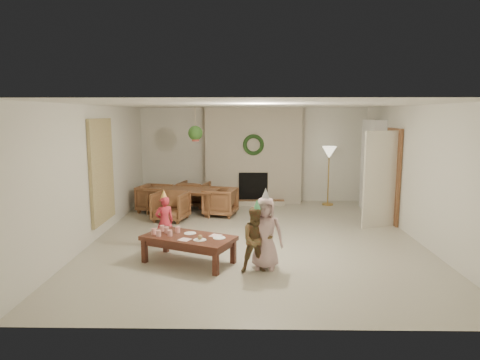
{
  "coord_description": "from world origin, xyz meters",
  "views": [
    {
      "loc": [
        -0.16,
        -7.85,
        2.34
      ],
      "look_at": [
        -0.3,
        0.4,
        1.05
      ],
      "focal_mm": 31.8,
      "sensor_mm": 36.0,
      "label": 1
    }
  ],
  "objects_px": {
    "dining_chair_near": "(171,206)",
    "dining_chair_far": "(194,194)",
    "coffee_table_top": "(189,238)",
    "dining_chair_left": "(155,198)",
    "dining_chair_right": "(220,202)",
    "dining_table": "(183,201)",
    "child_plaid": "(257,240)",
    "child_pink": "(265,233)",
    "child_red": "(165,222)"
  },
  "relations": [
    {
      "from": "dining_chair_near",
      "to": "dining_chair_far",
      "type": "bearing_deg",
      "value": 90.0
    },
    {
      "from": "dining_chair_near",
      "to": "coffee_table_top",
      "type": "height_order",
      "value": "dining_chair_near"
    },
    {
      "from": "dining_chair_far",
      "to": "dining_chair_left",
      "type": "relative_size",
      "value": 1.0
    },
    {
      "from": "dining_chair_left",
      "to": "dining_chair_right",
      "type": "xyz_separation_m",
      "value": [
        1.61,
        -0.38,
        0.0
      ]
    },
    {
      "from": "dining_chair_right",
      "to": "coffee_table_top",
      "type": "bearing_deg",
      "value": 7.93
    },
    {
      "from": "dining_table",
      "to": "dining_chair_near",
      "type": "bearing_deg",
      "value": -90.0
    },
    {
      "from": "dining_chair_far",
      "to": "dining_chair_near",
      "type": "bearing_deg",
      "value": 90.0
    },
    {
      "from": "dining_chair_far",
      "to": "child_plaid",
      "type": "height_order",
      "value": "child_plaid"
    },
    {
      "from": "dining_chair_far",
      "to": "child_plaid",
      "type": "distance_m",
      "value": 4.73
    },
    {
      "from": "child_plaid",
      "to": "dining_chair_far",
      "type": "bearing_deg",
      "value": 98.02
    },
    {
      "from": "dining_chair_right",
      "to": "child_pink",
      "type": "bearing_deg",
      "value": 28.08
    },
    {
      "from": "child_pink",
      "to": "dining_chair_left",
      "type": "bearing_deg",
      "value": 129.34
    },
    {
      "from": "dining_table",
      "to": "dining_chair_near",
      "type": "xyz_separation_m",
      "value": [
        -0.17,
        -0.72,
        0.03
      ]
    },
    {
      "from": "dining_table",
      "to": "dining_chair_far",
      "type": "height_order",
      "value": "dining_chair_far"
    },
    {
      "from": "dining_chair_far",
      "to": "dining_chair_left",
      "type": "height_order",
      "value": "same"
    },
    {
      "from": "dining_table",
      "to": "child_red",
      "type": "xyz_separation_m",
      "value": [
        0.06,
        -2.59,
        0.16
      ]
    },
    {
      "from": "child_red",
      "to": "dining_chair_right",
      "type": "bearing_deg",
      "value": -136.81
    },
    {
      "from": "dining_chair_near",
      "to": "child_red",
      "type": "bearing_deg",
      "value": -69.71
    },
    {
      "from": "dining_chair_left",
      "to": "dining_chair_right",
      "type": "relative_size",
      "value": 1.0
    },
    {
      "from": "child_red",
      "to": "child_plaid",
      "type": "xyz_separation_m",
      "value": [
        1.6,
        -1.18,
        0.04
      ]
    },
    {
      "from": "dining_chair_near",
      "to": "dining_chair_left",
      "type": "distance_m",
      "value": 1.04
    },
    {
      "from": "dining_chair_far",
      "to": "child_red",
      "type": "bearing_deg",
      "value": 101.42
    },
    {
      "from": "dining_chair_near",
      "to": "dining_chair_left",
      "type": "height_order",
      "value": "same"
    },
    {
      "from": "dining_chair_right",
      "to": "dining_chair_far",
      "type": "bearing_deg",
      "value": -128.66
    },
    {
      "from": "dining_chair_left",
      "to": "child_pink",
      "type": "distance_m",
      "value": 4.54
    },
    {
      "from": "dining_chair_near",
      "to": "child_pink",
      "type": "relative_size",
      "value": 0.64
    },
    {
      "from": "dining_chair_right",
      "to": "child_red",
      "type": "bearing_deg",
      "value": -6.01
    },
    {
      "from": "dining_table",
      "to": "dining_chair_left",
      "type": "relative_size",
      "value": 2.34
    },
    {
      "from": "dining_chair_near",
      "to": "child_red",
      "type": "xyz_separation_m",
      "value": [
        0.23,
        -1.87,
        0.13
      ]
    },
    {
      "from": "dining_chair_left",
      "to": "dining_table",
      "type": "bearing_deg",
      "value": -90.0
    },
    {
      "from": "dining_chair_far",
      "to": "child_pink",
      "type": "distance_m",
      "value": 4.63
    },
    {
      "from": "dining_table",
      "to": "dining_chair_left",
      "type": "distance_m",
      "value": 0.74
    },
    {
      "from": "coffee_table_top",
      "to": "dining_chair_near",
      "type": "bearing_deg",
      "value": 130.48
    },
    {
      "from": "child_red",
      "to": "dining_chair_near",
      "type": "bearing_deg",
      "value": -110.5
    },
    {
      "from": "dining_chair_left",
      "to": "dining_chair_near",
      "type": "bearing_deg",
      "value": -135.0
    },
    {
      "from": "dining_table",
      "to": "dining_chair_far",
      "type": "distance_m",
      "value": 0.74
    },
    {
      "from": "dining_chair_far",
      "to": "child_plaid",
      "type": "relative_size",
      "value": 0.72
    },
    {
      "from": "child_plaid",
      "to": "coffee_table_top",
      "type": "bearing_deg",
      "value": 150.34
    },
    {
      "from": "dining_chair_near",
      "to": "child_pink",
      "type": "distance_m",
      "value": 3.51
    },
    {
      "from": "dining_chair_left",
      "to": "child_plaid",
      "type": "distance_m",
      "value": 4.6
    },
    {
      "from": "dining_table",
      "to": "child_plaid",
      "type": "bearing_deg",
      "value": -52.92
    },
    {
      "from": "dining_chair_right",
      "to": "dining_chair_near",
      "type": "bearing_deg",
      "value": -51.34
    },
    {
      "from": "dining_chair_far",
      "to": "child_pink",
      "type": "height_order",
      "value": "child_pink"
    },
    {
      "from": "dining_chair_far",
      "to": "child_plaid",
      "type": "xyz_separation_m",
      "value": [
        1.49,
        -4.48,
        0.17
      ]
    },
    {
      "from": "dining_chair_near",
      "to": "child_red",
      "type": "relative_size",
      "value": 0.78
    },
    {
      "from": "dining_chair_near",
      "to": "dining_chair_right",
      "type": "distance_m",
      "value": 1.18
    },
    {
      "from": "coffee_table_top",
      "to": "child_pink",
      "type": "distance_m",
      "value": 1.23
    },
    {
      "from": "dining_chair_near",
      "to": "coffee_table_top",
      "type": "distance_m",
      "value": 2.79
    },
    {
      "from": "dining_table",
      "to": "coffee_table_top",
      "type": "height_order",
      "value": "dining_table"
    },
    {
      "from": "child_red",
      "to": "coffee_table_top",
      "type": "bearing_deg",
      "value": 96.11
    }
  ]
}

